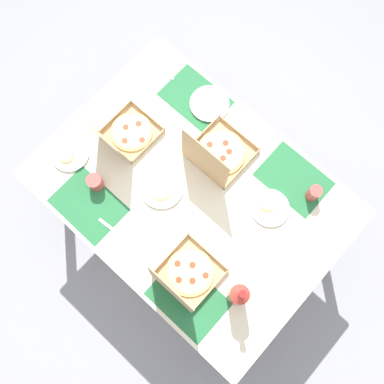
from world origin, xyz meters
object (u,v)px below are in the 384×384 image
at_px(pizza_box_center, 126,134).
at_px(pizza_box_corner_left, 186,276).
at_px(soda_bottle, 238,295).
at_px(plate_near_left, 209,104).
at_px(cup_red, 314,193).
at_px(pizza_box_corner_right, 218,154).
at_px(cup_clear_left, 95,182).
at_px(plate_far_right, 270,208).
at_px(plate_near_right, 162,188).
at_px(plate_far_left, 70,154).

height_order(pizza_box_center, pizza_box_corner_left, pizza_box_corner_left).
bearing_deg(soda_bottle, pizza_box_corner_left, 21.42).
height_order(plate_near_left, cup_red, cup_red).
relative_size(pizza_box_corner_right, pizza_box_center, 1.08).
xyz_separation_m(cup_clear_left, cup_red, (-0.87, -0.71, 0.01)).
bearing_deg(pizza_box_corner_left, plate_far_right, -98.73).
height_order(pizza_box_corner_right, plate_near_right, pizza_box_corner_right).
bearing_deg(cup_red, plate_near_left, -2.65).
height_order(pizza_box_corner_right, cup_red, pizza_box_corner_right).
bearing_deg(plate_near_left, pizza_box_corner_left, 124.58).
distance_m(plate_far_left, cup_clear_left, 0.23).
xyz_separation_m(pizza_box_corner_right, cup_red, (-0.51, -0.17, 0.00)).
bearing_deg(cup_clear_left, pizza_box_corner_right, -124.11).
relative_size(plate_near_left, cup_clear_left, 2.51).
distance_m(pizza_box_corner_left, plate_far_right, 0.56).
xyz_separation_m(plate_far_left, cup_red, (-1.10, -0.69, 0.04)).
height_order(pizza_box_center, plate_far_left, pizza_box_center).
distance_m(plate_near_left, cup_red, 0.74).
height_order(plate_near_right, plate_near_left, plate_near_right).
distance_m(pizza_box_corner_right, cup_clear_left, 0.65).
xyz_separation_m(soda_bottle, cup_clear_left, (0.91, 0.06, -0.09)).
bearing_deg(plate_far_right, soda_bottle, 109.02).
bearing_deg(pizza_box_corner_left, pizza_box_corner_right, -62.39).
bearing_deg(cup_clear_left, plate_far_left, -5.33).
bearing_deg(plate_far_right, plate_near_left, -20.40).
bearing_deg(pizza_box_corner_right, pizza_box_corner_left, 117.61).
distance_m(plate_near_right, plate_near_left, 0.55).
height_order(pizza_box_center, cup_clear_left, pizza_box_center).
xyz_separation_m(pizza_box_corner_right, pizza_box_corner_left, (-0.30, 0.58, -0.00)).
relative_size(pizza_box_corner_right, plate_far_right, 1.64).
distance_m(plate_far_left, cup_red, 1.30).
xyz_separation_m(pizza_box_center, soda_bottle, (-0.98, 0.24, 0.09)).
height_order(pizza_box_center, cup_red, pizza_box_center).
bearing_deg(cup_red, soda_bottle, 93.34).
bearing_deg(plate_near_right, plate_near_left, -75.44).
distance_m(pizza_box_corner_left, cup_clear_left, 0.67).
relative_size(pizza_box_center, plate_far_left, 1.50).
height_order(pizza_box_corner_right, pizza_box_center, pizza_box_corner_right).
bearing_deg(soda_bottle, plate_far_left, 1.91).
bearing_deg(plate_far_left, plate_near_right, -158.80).
height_order(pizza_box_corner_right, plate_far_left, pizza_box_corner_right).
bearing_deg(cup_clear_left, plate_far_right, -145.68).
distance_m(soda_bottle, cup_clear_left, 0.92).
relative_size(plate_near_left, soda_bottle, 0.68).
height_order(plate_far_left, plate_near_left, plate_far_left).
distance_m(plate_far_right, plate_near_right, 0.57).
height_order(plate_near_left, cup_clear_left, cup_clear_left).
height_order(plate_near_right, cup_red, cup_red).
xyz_separation_m(plate_near_right, plate_near_left, (0.14, -0.53, -0.00)).
bearing_deg(soda_bottle, cup_clear_left, 3.72).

